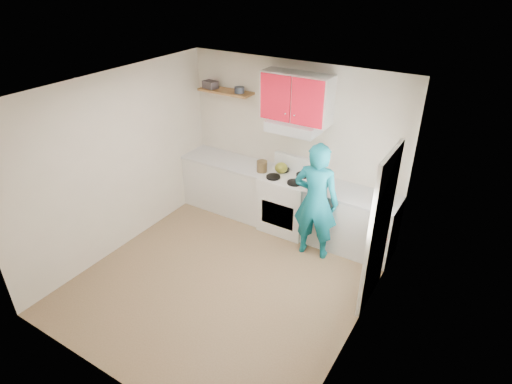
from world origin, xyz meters
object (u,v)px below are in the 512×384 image
Objects in this scene: stove at (287,203)px; person at (316,201)px; kettle at (281,168)px; crock at (262,167)px; tin at (239,90)px.

stove is 0.87m from person.
kettle is at bearing -37.84° from person.
person reaches higher than stove.
person is at bearing -17.74° from crock.
stove is at bearing 7.04° from crock.
crock is (-0.44, -0.05, 0.54)m from stove.
tin is 0.77× the size of crock.
person is at bearing -19.03° from tin.
stove is 4.65× the size of crock.
person is (1.63, -0.56, -1.20)m from tin.
kettle is 0.11× the size of person.
tin reaches higher than kettle.
person reaches higher than crock.
crock is at bearing -145.68° from kettle.
stove is 0.52× the size of person.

